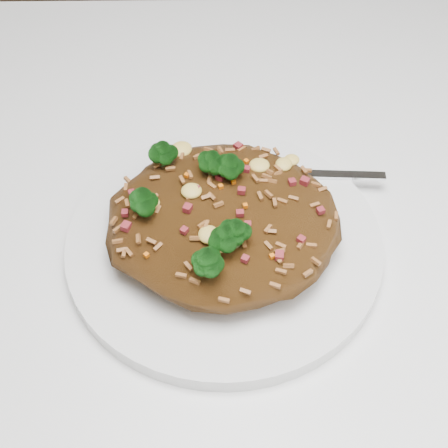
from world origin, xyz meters
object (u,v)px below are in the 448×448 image
at_px(plate, 224,242).
at_px(fried_rice, 223,213).
at_px(fork, 298,174).
at_px(dining_table, 91,339).

height_order(plate, fried_rice, fried_rice).
bearing_deg(fried_rice, fork, 45.78).
distance_m(plate, fork, 0.09).
height_order(plate, fork, fork).
bearing_deg(dining_table, plate, 13.61).
bearing_deg(plate, dining_table, -166.39).
xyz_separation_m(plate, fork, (0.06, 0.07, 0.01)).
bearing_deg(fork, fried_rice, -131.10).
bearing_deg(fried_rice, plate, 18.19).
bearing_deg(plate, fried_rice, -161.81).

